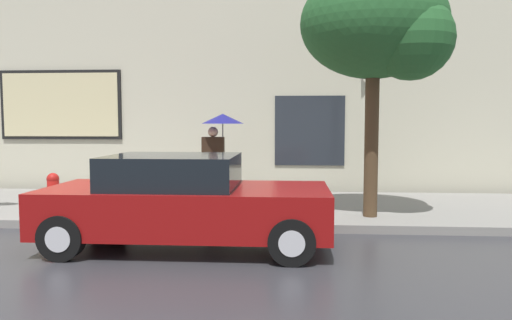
% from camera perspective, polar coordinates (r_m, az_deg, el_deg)
% --- Properties ---
extents(ground_plane, '(60.00, 60.00, 0.00)m').
position_cam_1_polar(ground_plane, '(7.84, -17.21, -9.71)').
color(ground_plane, '#333338').
extents(sidewalk, '(20.00, 4.00, 0.15)m').
position_cam_1_polar(sidewalk, '(10.61, -11.33, -5.50)').
color(sidewalk, gray).
rests_on(sidewalk, ground).
extents(building_facade, '(20.00, 0.67, 7.00)m').
position_cam_1_polar(building_facade, '(12.99, -8.68, 11.43)').
color(building_facade, beige).
rests_on(building_facade, ground).
extents(parked_car, '(4.26, 1.91, 1.41)m').
position_cam_1_polar(parked_car, '(7.32, -8.57, -5.01)').
color(parked_car, maroon).
rests_on(parked_car, ground).
extents(fire_hydrant, '(0.30, 0.44, 0.79)m').
position_cam_1_polar(fire_hydrant, '(9.91, -23.16, -3.76)').
color(fire_hydrant, red).
rests_on(fire_hydrant, sidewalk).
extents(pedestrian_with_umbrella, '(0.95, 0.95, 1.95)m').
position_cam_1_polar(pedestrian_with_umbrella, '(10.65, -4.43, 3.29)').
color(pedestrian_with_umbrella, black).
rests_on(pedestrian_with_umbrella, sidewalk).
extents(street_tree, '(2.67, 2.27, 4.55)m').
position_cam_1_polar(street_tree, '(9.16, 14.79, 15.11)').
color(street_tree, '#4C3823').
rests_on(street_tree, sidewalk).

